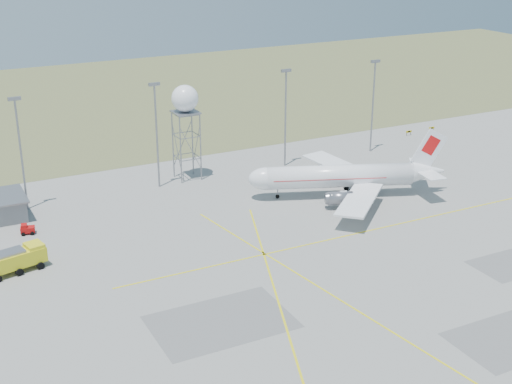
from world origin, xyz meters
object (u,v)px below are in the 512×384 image
baggage_tug (27,230)px  airliner_main (343,176)px  radar_tower (186,127)px  fire_truck (16,261)px

baggage_tug → airliner_main: bearing=4.0°
radar_tower → baggage_tug: size_ratio=7.49×
radar_tower → fire_truck: 46.88m
airliner_main → fire_truck: size_ratio=3.79×
fire_truck → baggage_tug: size_ratio=3.75×
radar_tower → fire_truck: radar_tower is taller
airliner_main → radar_tower: 32.21m
radar_tower → fire_truck: size_ratio=2.00×
airliner_main → baggage_tug: size_ratio=14.22×
fire_truck → baggage_tug: (3.92, 13.10, -1.08)m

